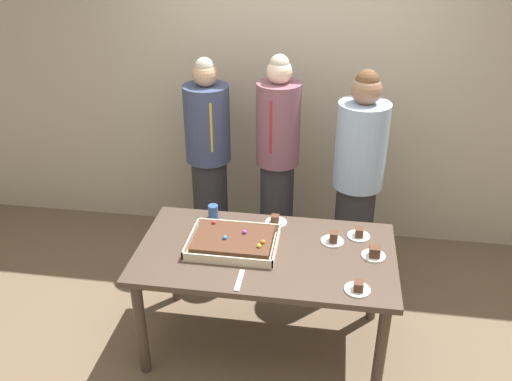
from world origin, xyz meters
TOP-DOWN VIEW (x-y plane):
  - ground_plane at (0.00, 0.00)m, footprint 12.00×12.00m
  - interior_back_panel at (0.00, 1.60)m, footprint 8.00×0.12m
  - party_table at (0.00, 0.00)m, footprint 1.64×0.90m
  - sheet_cake at (-0.21, 0.02)m, footprint 0.57×0.43m
  - plated_slice_near_left at (0.59, 0.26)m, footprint 0.15×0.15m
  - plated_slice_near_right at (0.57, -0.32)m, footprint 0.15×0.15m
  - plated_slice_far_left at (0.02, 0.35)m, footprint 0.15×0.15m
  - plated_slice_far_right at (0.68, 0.04)m, footprint 0.15×0.15m
  - plated_slice_center_front at (0.42, 0.16)m, footprint 0.15×0.15m
  - drink_cup_nearest at (-0.42, 0.35)m, footprint 0.07×0.07m
  - cake_server_utensil at (-0.11, -0.33)m, footprint 0.03×0.20m
  - person_serving_front at (0.58, 0.89)m, footprint 0.38×0.38m
  - person_green_shirt_behind at (-0.62, 1.08)m, footprint 0.36×0.36m
  - person_striped_tie_right at (-0.05, 1.04)m, footprint 0.34×0.34m

SIDE VIEW (x-z plane):
  - ground_plane at x=0.00m, z-range 0.00..0.00m
  - party_table at x=0.00m, z-range 0.29..1.06m
  - cake_server_utensil at x=-0.11m, z-range 0.77..0.78m
  - plated_slice_far_left at x=0.02m, z-range 0.76..0.82m
  - plated_slice_near_right at x=0.57m, z-range 0.76..0.82m
  - plated_slice_near_left at x=0.59m, z-range 0.75..0.82m
  - plated_slice_center_front at x=0.42m, z-range 0.75..0.83m
  - plated_slice_far_right at x=0.68m, z-range 0.76..0.83m
  - sheet_cake at x=-0.21m, z-range 0.76..0.85m
  - drink_cup_nearest at x=-0.42m, z-range 0.77..0.87m
  - person_green_shirt_behind at x=-0.62m, z-range 0.03..1.74m
  - person_serving_front at x=0.58m, z-range 0.02..1.75m
  - person_striped_tie_right at x=-0.05m, z-range 0.03..1.80m
  - interior_back_panel at x=0.00m, z-range 0.00..3.00m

